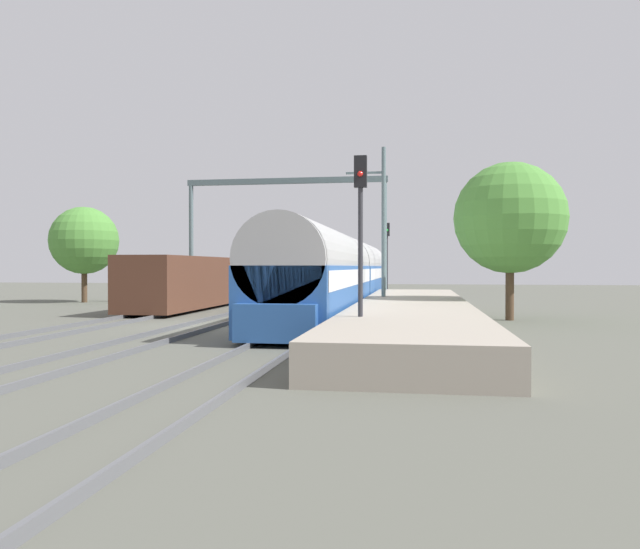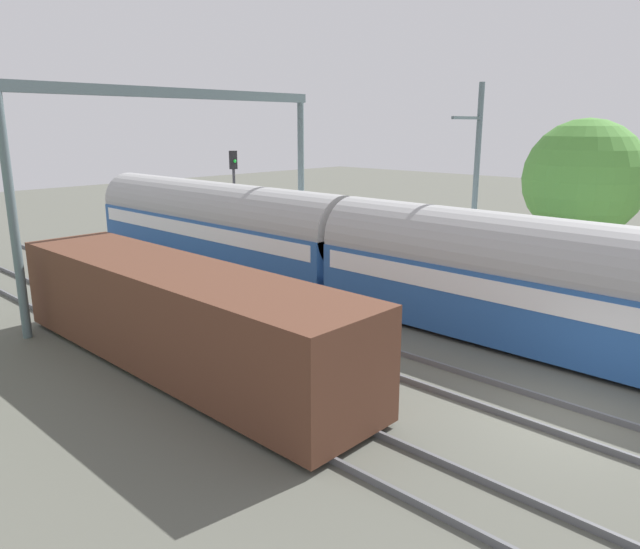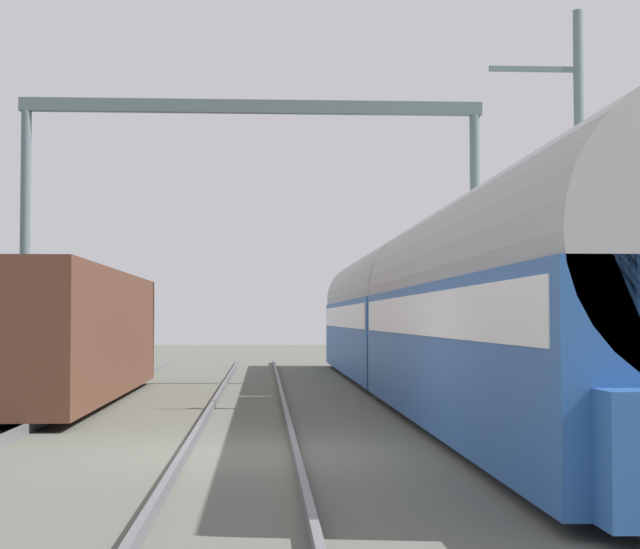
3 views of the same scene
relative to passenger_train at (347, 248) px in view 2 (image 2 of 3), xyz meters
name	(u,v)px [view 2 (image 2 of 3)]	position (x,y,z in m)	size (l,w,h in m)	color
ground	(566,423)	(-4.17, -10.22, -1.97)	(120.00, 120.00, 0.00)	#57584E
track_far_west	(474,502)	(-8.35, -10.22, -1.89)	(1.52, 60.00, 0.16)	#5A5B5F
track_west	(566,419)	(-4.17, -10.22, -1.89)	(1.52, 60.00, 0.16)	#5A5B5F
track_east	(625,367)	(0.00, -10.22, -1.89)	(1.52, 60.00, 0.16)	#5A5B5F
platform	(600,309)	(3.82, -8.22, -1.52)	(4.40, 28.00, 0.90)	#A39989
passenger_train	(347,248)	(0.00, 0.00, 0.00)	(2.93, 32.85, 3.82)	#28569E
freight_car	(177,316)	(-8.35, -1.05, -0.50)	(2.80, 13.00, 2.70)	#563323
person_crossing	(331,260)	(1.22, 1.93, -0.94)	(0.47, 0.43, 1.73)	black
railway_signal_far	(234,190)	(1.92, 9.16, 1.41)	(0.36, 0.30, 5.32)	#2D2D33
catenary_gantry	(182,150)	(-4.17, 4.48, 3.68)	(12.75, 0.28, 7.86)	slate
catenary_pole_east_mid	(474,195)	(2.35, -3.97, 2.18)	(1.90, 0.20, 8.00)	slate
tree_east_background	(584,179)	(7.96, -5.73, 2.46)	(4.82, 4.82, 6.85)	#4C3826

